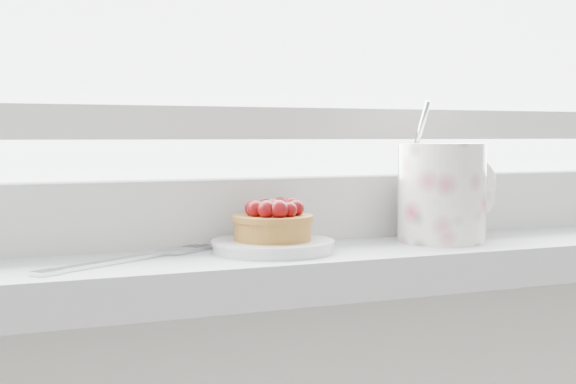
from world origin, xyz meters
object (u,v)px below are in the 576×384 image
floral_mug (444,190)px  fork (133,258)px  saucer (273,246)px  raspberry_tart (273,221)px

floral_mug → fork: bearing=-179.9°
saucer → floral_mug: size_ratio=0.80×
saucer → raspberry_tart: (0.00, -0.00, 0.02)m
raspberry_tart → fork: bearing=179.2°
saucer → floral_mug: (0.20, 0.00, 0.05)m
raspberry_tart → floral_mug: floral_mug is taller
saucer → raspberry_tart: bearing=-35.7°
floral_mug → fork: (-0.35, -0.00, -0.05)m
saucer → fork: 0.14m
fork → floral_mug: bearing=0.1°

